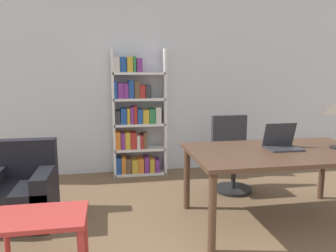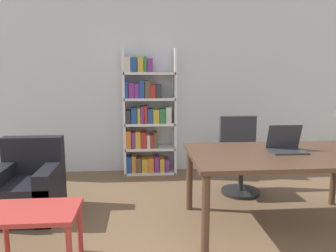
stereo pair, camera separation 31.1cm
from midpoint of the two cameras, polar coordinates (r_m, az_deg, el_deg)
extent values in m
cube|color=silver|center=(5.09, 5.38, 7.33)|extent=(8.00, 0.06, 2.70)
cube|color=#4C3323|center=(3.44, 21.76, -4.77)|extent=(1.80, 1.05, 0.04)
cylinder|color=#4C3323|center=(2.86, 9.78, -15.07)|extent=(0.07, 0.07, 0.71)
cylinder|color=#4C3323|center=(3.71, 6.20, -9.16)|extent=(0.07, 0.07, 0.71)
cylinder|color=#4C3323|center=(4.34, 28.80, -7.53)|extent=(0.07, 0.07, 0.71)
cube|color=#2D2D33|center=(3.50, 22.47, -4.11)|extent=(0.34, 0.25, 0.02)
cube|color=#2D2D33|center=(3.55, 21.94, -1.72)|extent=(0.34, 0.08, 0.25)
cube|color=white|center=(3.55, 21.90, -1.68)|extent=(0.31, 0.06, 0.21)
cylinder|color=black|center=(4.40, 14.53, -11.02)|extent=(0.49, 0.49, 0.04)
cylinder|color=#262626|center=(4.34, 14.63, -8.79)|extent=(0.06, 0.06, 0.32)
cube|color=#2D2D33|center=(4.28, 14.74, -6.11)|extent=(0.50, 0.50, 0.10)
cube|color=#2D2D33|center=(4.40, 14.03, -1.59)|extent=(0.47, 0.08, 0.51)
cube|color=#B2332D|center=(2.75, -19.38, -14.02)|extent=(0.68, 0.48, 0.04)
cylinder|color=#B2332D|center=(3.11, -23.80, -16.32)|extent=(0.04, 0.04, 0.45)
cylinder|color=#B2332D|center=(2.97, -12.12, -16.95)|extent=(0.04, 0.04, 0.45)
cube|color=black|center=(3.85, -21.16, -11.55)|extent=(0.67, 0.72, 0.40)
cube|color=black|center=(3.99, -20.36, -4.68)|extent=(0.67, 0.16, 0.41)
cube|color=black|center=(3.90, -24.84, -10.37)|extent=(0.16, 0.72, 0.54)
cube|color=black|center=(3.76, -17.47, -10.67)|extent=(0.16, 0.72, 0.54)
cube|color=white|center=(4.86, -5.80, 2.27)|extent=(0.04, 0.28, 1.86)
cube|color=white|center=(4.90, 3.03, 2.36)|extent=(0.04, 0.28, 1.86)
cube|color=white|center=(5.06, -1.33, -8.00)|extent=(0.75, 0.28, 0.04)
cube|color=#234C99|center=(5.01, -5.00, -6.56)|extent=(0.08, 0.24, 0.24)
cube|color=orange|center=(5.01, -4.16, -6.49)|extent=(0.06, 0.24, 0.25)
cube|color=brown|center=(5.02, -3.31, -6.65)|extent=(0.08, 0.24, 0.22)
cube|color=gold|center=(5.02, -2.26, -6.72)|extent=(0.09, 0.24, 0.20)
cube|color=orange|center=(5.02, -1.23, -6.64)|extent=(0.09, 0.24, 0.22)
cube|color=#7F338C|center=(5.03, -0.22, -6.52)|extent=(0.07, 0.24, 0.23)
cube|color=gold|center=(5.04, 0.69, -6.65)|extent=(0.07, 0.24, 0.20)
cube|color=#7F338C|center=(5.05, 1.54, -6.71)|extent=(0.06, 0.24, 0.19)
cube|color=white|center=(4.96, -1.34, -3.89)|extent=(0.75, 0.28, 0.04)
cube|color=orange|center=(4.92, -5.09, -2.29)|extent=(0.07, 0.24, 0.26)
cube|color=#7F338C|center=(4.92, -4.24, -2.39)|extent=(0.05, 0.24, 0.24)
cube|color=gold|center=(4.92, -3.44, -2.32)|extent=(0.08, 0.24, 0.25)
cube|color=#B72D28|center=(4.93, -2.46, -2.36)|extent=(0.09, 0.24, 0.24)
cube|color=silver|center=(4.93, -1.62, -2.60)|extent=(0.05, 0.24, 0.19)
cube|color=#B72D28|center=(4.93, -1.04, -2.56)|extent=(0.04, 0.24, 0.20)
cube|color=brown|center=(4.93, -0.46, -2.37)|extent=(0.05, 0.24, 0.23)
cube|color=white|center=(4.89, -1.36, 0.36)|extent=(0.75, 0.28, 0.04)
cube|color=#333338|center=(4.86, -5.13, 1.64)|extent=(0.08, 0.24, 0.19)
cube|color=#234C99|center=(4.86, -4.09, 1.87)|extent=(0.08, 0.24, 0.23)
cube|color=gold|center=(4.86, -3.26, 1.86)|extent=(0.04, 0.24, 0.22)
cube|color=#7F338C|center=(4.86, -2.67, 1.99)|extent=(0.04, 0.24, 0.25)
cube|color=#B72D28|center=(4.86, -2.07, 2.06)|extent=(0.04, 0.24, 0.26)
cube|color=#234C99|center=(4.87, -1.30, 1.82)|extent=(0.07, 0.24, 0.21)
cube|color=gold|center=(4.88, -0.29, 1.75)|extent=(0.09, 0.24, 0.20)
cube|color=#2D7F47|center=(4.88, 0.81, 1.83)|extent=(0.09, 0.24, 0.21)
cube|color=silver|center=(4.89, 1.86, 1.98)|extent=(0.08, 0.24, 0.24)
cube|color=white|center=(4.84, -1.38, 4.72)|extent=(0.75, 0.28, 0.04)
cube|color=#234C99|center=(4.83, -5.39, 6.32)|extent=(0.04, 0.24, 0.24)
cube|color=#7F338C|center=(4.83, -4.54, 6.21)|extent=(0.08, 0.24, 0.22)
cube|color=#7F338C|center=(4.83, -3.63, 6.17)|extent=(0.06, 0.24, 0.21)
cube|color=#234C99|center=(4.83, -2.75, 6.42)|extent=(0.07, 0.24, 0.25)
cube|color=brown|center=(4.83, -1.77, 6.39)|extent=(0.07, 0.24, 0.25)
cube|color=#B72D28|center=(4.84, -0.84, 6.05)|extent=(0.08, 0.24, 0.19)
cube|color=#333338|center=(4.84, 0.16, 6.07)|extent=(0.08, 0.24, 0.19)
cube|color=white|center=(4.83, -1.40, 9.14)|extent=(0.75, 0.28, 0.04)
cube|color=silver|center=(4.82, -5.20, 10.58)|extent=(0.09, 0.24, 0.21)
cube|color=#234C99|center=(4.82, -4.08, 10.57)|extent=(0.09, 0.24, 0.21)
cube|color=gold|center=(4.82, -2.95, 10.61)|extent=(0.08, 0.24, 0.21)
cube|color=#2D7F47|center=(4.82, -2.14, 10.66)|extent=(0.04, 0.24, 0.22)
cube|color=#7F338C|center=(4.83, -1.32, 10.52)|extent=(0.08, 0.24, 0.20)
camera|label=1|loc=(0.16, -87.26, 0.46)|focal=35.00mm
camera|label=2|loc=(0.16, 92.74, -0.46)|focal=35.00mm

